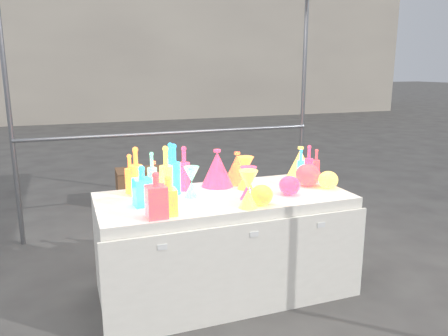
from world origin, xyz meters
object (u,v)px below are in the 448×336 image
object	(u,v)px
bottle_0	(130,174)
decanter_0	(168,195)
globe_0	(262,196)
cardboard_box_closed	(142,187)
lampshade_0	(153,176)
display_table	(224,244)

from	to	relation	value
bottle_0	decanter_0	world-z (taller)	bottle_0
globe_0	cardboard_box_closed	bearing A→B (deg)	97.78
lampshade_0	globe_0	bearing A→B (deg)	-57.84
display_table	globe_0	xyz separation A→B (m)	(0.16, -0.30, 0.44)
bottle_0	globe_0	xyz separation A→B (m)	(0.78, -0.59, -0.08)
display_table	decanter_0	size ratio (longest dim) A/B	7.21
cardboard_box_closed	lampshade_0	world-z (taller)	lampshade_0
globe_0	display_table	bearing A→B (deg)	117.78
display_table	globe_0	world-z (taller)	globe_0
cardboard_box_closed	decanter_0	xyz separation A→B (m)	(-0.27, -2.64, 0.66)
bottle_0	decanter_0	size ratio (longest dim) A/B	1.14
display_table	cardboard_box_closed	bearing A→B (deg)	95.01
display_table	bottle_0	xyz separation A→B (m)	(-0.62, 0.30, 0.52)
globe_0	lampshade_0	bearing A→B (deg)	136.17
display_table	bottle_0	distance (m)	0.86
display_table	bottle_0	world-z (taller)	bottle_0
cardboard_box_closed	decanter_0	world-z (taller)	decanter_0
globe_0	lampshade_0	world-z (taller)	lampshade_0
decanter_0	lampshade_0	size ratio (longest dim) A/B	1.13
globe_0	lampshade_0	distance (m)	0.85
decanter_0	lampshade_0	xyz separation A→B (m)	(0.02, 0.57, -0.01)
globe_0	lampshade_0	size ratio (longest dim) A/B	0.68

